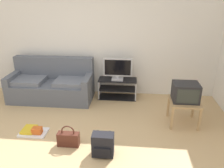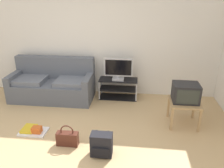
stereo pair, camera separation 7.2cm
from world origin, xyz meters
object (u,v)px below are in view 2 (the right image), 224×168
(flat_tv, at_px, (118,69))
(handbag, at_px, (67,138))
(crt_tv, at_px, (186,93))
(couch, at_px, (53,84))
(floor_tray, at_px, (33,130))
(tv_stand, at_px, (118,89))
(backpack, at_px, (102,145))
(side_table, at_px, (184,105))

(flat_tv, bearing_deg, handbag, -109.43)
(crt_tv, bearing_deg, couch, 163.81)
(flat_tv, bearing_deg, crt_tv, -36.65)
(crt_tv, height_order, floor_tray, crt_tv)
(tv_stand, bearing_deg, backpack, -91.98)
(side_table, relative_size, backpack, 1.48)
(side_table, bearing_deg, handbag, -156.01)
(backpack, height_order, floor_tray, backpack)
(flat_tv, xyz_separation_m, backpack, (-0.07, -2.02, -0.53))
(tv_stand, xyz_separation_m, handbag, (-0.65, -1.87, -0.10))
(handbag, xyz_separation_m, floor_tray, (-0.71, 0.27, -0.09))
(couch, distance_m, crt_tv, 2.92)
(floor_tray, bearing_deg, side_table, 12.64)
(side_table, bearing_deg, couch, 163.50)
(couch, height_order, handbag, couch)
(couch, distance_m, side_table, 2.91)
(crt_tv, xyz_separation_m, handbag, (-1.95, -0.88, -0.50))
(couch, relative_size, flat_tv, 2.88)
(tv_stand, xyz_separation_m, backpack, (-0.07, -2.04, -0.05))
(couch, height_order, side_table, couch)
(tv_stand, relative_size, floor_tray, 1.84)
(backpack, bearing_deg, flat_tv, 97.16)
(handbag, height_order, floor_tray, handbag)
(crt_tv, bearing_deg, flat_tv, 143.35)
(floor_tray, bearing_deg, flat_tv, 49.14)
(flat_tv, height_order, handbag, flat_tv)
(handbag, relative_size, floor_tray, 0.77)
(flat_tv, bearing_deg, couch, -174.13)
(crt_tv, distance_m, floor_tray, 2.80)
(side_table, xyz_separation_m, handbag, (-1.95, -0.87, -0.27))
(floor_tray, bearing_deg, crt_tv, 12.97)
(floor_tray, bearing_deg, tv_stand, 49.54)
(handbag, bearing_deg, backpack, -16.54)
(couch, bearing_deg, flat_tv, 5.87)
(flat_tv, relative_size, backpack, 1.77)
(side_table, distance_m, handbag, 2.15)
(crt_tv, distance_m, backpack, 1.79)
(tv_stand, relative_size, handbag, 2.38)
(couch, xyz_separation_m, backpack, (1.43, -1.87, -0.16))
(crt_tv, relative_size, floor_tray, 0.96)
(flat_tv, height_order, backpack, flat_tv)
(side_table, xyz_separation_m, floor_tray, (-2.66, -0.60, -0.35))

